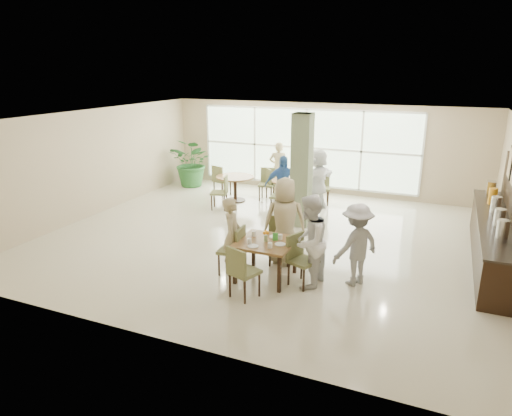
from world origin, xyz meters
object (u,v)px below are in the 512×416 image
at_px(round_table_left, 235,182).
at_px(teen_standing, 356,245).
at_px(main_table, 266,245).
at_px(buffet_counter, 493,237).
at_px(teen_far, 285,221).
at_px(adult_a, 282,186).
at_px(teen_left, 232,236).
at_px(teen_right, 309,242).
at_px(adult_standing, 278,168).
at_px(adult_b, 318,180).
at_px(round_table_right, 291,186).
at_px(potted_plant, 193,163).

bearing_deg(round_table_left, teen_standing, -43.00).
relative_size(main_table, buffet_counter, 0.22).
relative_size(main_table, teen_far, 0.58).
xyz_separation_m(round_table_left, adult_a, (1.76, -0.74, 0.23)).
relative_size(main_table, teen_left, 0.68).
distance_m(teen_right, adult_standing, 6.48).
xyz_separation_m(main_table, round_table_left, (-2.80, 4.53, -0.09)).
bearing_deg(adult_b, buffet_counter, 86.64).
distance_m(teen_left, adult_a, 3.80).
height_order(round_table_left, teen_standing, teen_standing).
distance_m(buffet_counter, teen_far, 4.24).
relative_size(teen_far, adult_a, 1.09).
xyz_separation_m(buffet_counter, adult_a, (-5.00, 1.27, 0.26)).
xyz_separation_m(round_table_right, teen_standing, (2.70, -4.26, 0.19)).
height_order(teen_right, adult_b, teen_right).
xyz_separation_m(teen_right, adult_standing, (-2.75, 5.86, -0.04)).
relative_size(teen_left, adult_b, 0.89).
bearing_deg(teen_standing, teen_right, -25.76).
height_order(round_table_left, teen_right, teen_right).
height_order(buffet_counter, adult_standing, buffet_counter).
height_order(buffet_counter, potted_plant, buffet_counter).
height_order(potted_plant, teen_far, teen_far).
bearing_deg(round_table_left, adult_b, 3.10).
bearing_deg(teen_left, round_table_left, 6.55).
xyz_separation_m(teen_standing, adult_a, (-2.63, 3.34, 0.04)).
bearing_deg(buffet_counter, teen_far, -156.88).
distance_m(main_table, potted_plant, 7.38).
xyz_separation_m(round_table_right, teen_right, (1.93, -4.68, 0.28)).
bearing_deg(teen_standing, round_table_left, -96.98).
relative_size(main_table, adult_b, 0.61).
height_order(potted_plant, adult_b, adult_b).
height_order(main_table, round_table_left, same).
xyz_separation_m(adult_a, adult_standing, (-0.90, 2.11, 0.00)).
bearing_deg(adult_a, buffet_counter, -36.94).
bearing_deg(adult_standing, buffet_counter, 132.54).
height_order(teen_left, teen_standing, teen_standing).
relative_size(adult_a, adult_b, 0.95).
height_order(teen_far, adult_a, teen_far).
bearing_deg(adult_b, adult_a, -16.12).
distance_m(round_table_right, potted_plant, 3.84).
bearing_deg(main_table, adult_b, 93.86).
bearing_deg(teen_left, teen_right, -107.24).
bearing_deg(round_table_right, potted_plant, 167.08).
bearing_deg(teen_far, adult_a, -93.28).
xyz_separation_m(main_table, adult_b, (-0.31, 4.66, 0.19)).
bearing_deg(potted_plant, adult_a, -25.03).
bearing_deg(buffet_counter, round_table_right, 156.60).
distance_m(potted_plant, adult_a, 4.20).
xyz_separation_m(teen_left, teen_standing, (2.28, 0.44, 0.01)).
relative_size(round_table_right, adult_b, 0.65).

